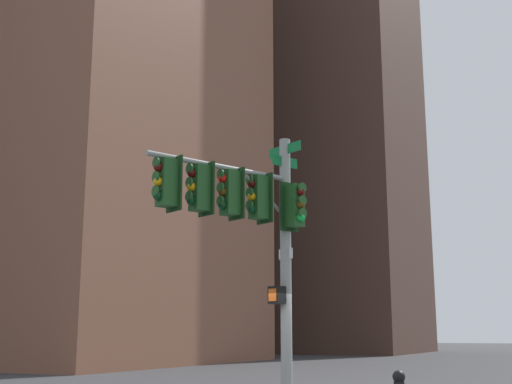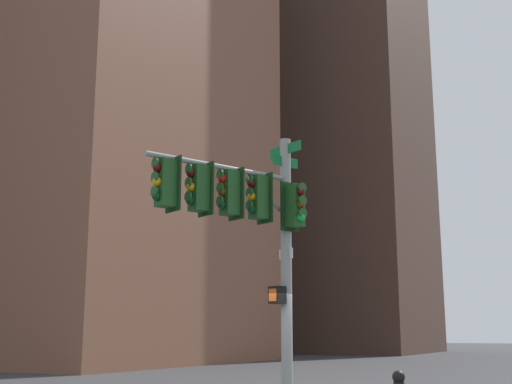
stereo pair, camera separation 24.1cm
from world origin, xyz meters
name	(u,v)px [view 1 (the left image)]	position (x,y,z in m)	size (l,w,h in m)	color
signal_pole_assembly	(250,218)	(-0.31, -1.24, 4.15)	(2.20, 3.86, 6.19)	gray
building_brick_nearside	(62,51)	(-22.29, 15.66, 18.98)	(20.81, 18.24, 37.96)	brown
building_brick_midblock	(308,103)	(-16.04, 41.12, 22.43)	(18.36, 14.71, 44.85)	#4C3328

